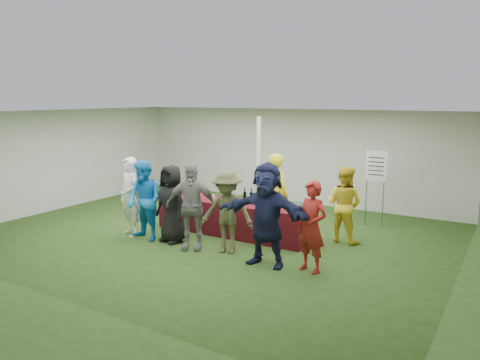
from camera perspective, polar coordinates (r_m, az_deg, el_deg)
The scene contains 18 objects.
ground at distance 10.53m, azimuth -3.37°, elevation -6.67°, with size 60.00×60.00×0.00m, color #284719.
tent at distance 10.97m, azimuth 2.27°, elevation 1.25°, with size 10.00×10.00×10.00m.
serving_table at distance 10.48m, azimuth -0.94°, elevation -4.62°, with size 3.60×0.80×0.75m, color #59151B.
wine_bottles at distance 10.14m, azimuth 2.75°, elevation -2.24°, with size 0.90×0.16×0.32m.
wine_glasses at distance 10.63m, azimuth -5.74°, elevation -1.75°, with size 1.17×0.13×0.16m.
water_bottle at distance 10.40m, azimuth -0.40°, elevation -2.02°, with size 0.07×0.07×0.23m.
bar_towel at distance 9.69m, azimuth 7.33°, elevation -3.54°, with size 0.25×0.18×0.03m, color white.
dump_bucket at distance 9.42m, azimuth 6.90°, elevation -3.46°, with size 0.24×0.24×0.18m, color slate.
wine_list_sign at distance 11.34m, azimuth 16.23°, elevation 0.96°, with size 0.50×0.03×1.80m.
staff_pourer at distance 10.32m, azimuth 4.51°, elevation -1.81°, with size 0.67×0.44×1.83m, color yellow.
staff_back at distance 10.08m, azimuth 12.57°, elevation -2.90°, with size 0.79×0.62×1.62m, color yellow.
customer_0 at distance 10.57m, azimuth -13.28°, elevation -1.99°, with size 0.64×0.42×1.74m, color white.
customer_1 at distance 10.16m, azimuth -11.58°, elevation -2.48°, with size 0.84×0.65×1.72m, color #1683DC.
customer_2 at distance 9.94m, azimuth -8.34°, elevation -2.86°, with size 0.81×0.52×1.65m, color black.
customer_3 at distance 9.40m, azimuth -5.99°, elevation -3.21°, with size 1.03×0.43×1.76m, color gray.
customer_4 at distance 9.15m, azimuth -1.61°, elevation -3.90°, with size 1.06×0.61×1.65m, color #48492B.
customer_5 at distance 8.45m, azimuth 3.24°, elevation -4.21°, with size 1.76×0.56×1.90m, color #161A3A.
customer_6 at distance 8.27m, azimuth 8.73°, elevation -5.65°, with size 0.59×0.39×1.62m, color maroon.
Camera 1 is at (5.74, -8.29, 3.04)m, focal length 35.00 mm.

